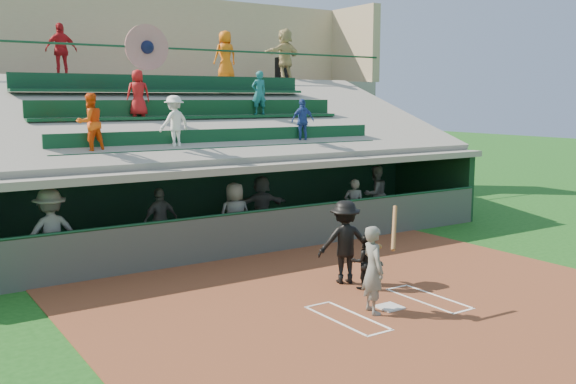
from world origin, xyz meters
TOP-DOWN VIEW (x-y plane):
  - ground at (0.00, 0.00)m, footprint 100.00×100.00m
  - dirt_slab at (0.00, 0.50)m, footprint 11.00×9.00m
  - home_plate at (0.00, 0.00)m, footprint 0.43×0.43m
  - batters_box_chalk at (0.00, 0.00)m, footprint 2.65×1.85m
  - dugout_floor at (0.00, 6.75)m, footprint 16.00×3.50m
  - concourse_slab at (0.00, 13.50)m, footprint 20.00×3.00m
  - grandstand at (-0.01, 10.51)m, footprint 20.40×10.40m
  - batter_at_plate at (-0.44, -0.03)m, footprint 0.89×0.76m
  - catcher at (0.40, 1.22)m, footprint 0.68×0.61m
  - home_umpire at (0.34, 1.80)m, footprint 1.32×1.06m
  - dugout_bench at (0.10, 7.99)m, footprint 14.26×1.23m
  - dugout_player_a at (-4.80, 5.62)m, footprint 1.31×0.80m
  - dugout_player_b at (-1.91, 6.47)m, footprint 1.03×0.57m
  - dugout_player_c at (-0.26, 5.58)m, footprint 0.93×0.67m
  - dugout_player_d at (1.34, 6.91)m, footprint 1.65×0.85m
  - dugout_player_e at (3.69, 5.60)m, footprint 0.69×0.64m
  - dugout_player_f at (5.29, 6.50)m, footprint 0.87×0.68m
  - trash_bin at (6.25, 13.39)m, footprint 0.63×0.63m
  - concourse_staff_a at (-2.49, 13.07)m, footprint 1.04×0.48m
  - concourse_staff_b at (3.02, 12.18)m, footprint 0.86×0.57m
  - concourse_staff_c at (5.84, 12.58)m, footprint 1.94×1.05m

SIDE VIEW (x-z plane):
  - ground at x=0.00m, z-range 0.00..0.00m
  - dirt_slab at x=0.00m, z-range 0.00..0.02m
  - dugout_floor at x=0.00m, z-range 0.00..0.04m
  - batters_box_chalk at x=0.00m, z-range 0.02..0.03m
  - home_plate at x=0.00m, z-range 0.02..0.05m
  - dugout_bench at x=0.10m, z-range 0.04..0.47m
  - catcher at x=0.40m, z-range 0.02..1.16m
  - dugout_player_e at x=3.69m, z-range 0.04..1.63m
  - batter_at_plate at x=-0.44m, z-range -0.13..1.82m
  - dugout_player_b at x=-1.91m, z-range 0.04..1.70m
  - dugout_player_d at x=1.34m, z-range 0.04..1.74m
  - home_umpire at x=0.34m, z-range 0.02..1.80m
  - dugout_player_c at x=-0.26m, z-range 0.04..1.81m
  - dugout_player_f at x=5.29m, z-range 0.04..1.83m
  - dugout_player_a at x=-4.80m, z-range 0.04..2.00m
  - grandstand at x=-0.01m, z-range -1.64..6.16m
  - concourse_slab at x=0.00m, z-range 0.00..4.60m
  - trash_bin at x=6.25m, z-range 4.60..5.54m
  - concourse_staff_b at x=3.02m, z-range 4.60..6.33m
  - concourse_staff_a at x=-2.49m, z-range 4.60..6.34m
  - concourse_staff_c at x=5.84m, z-range 4.60..6.60m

